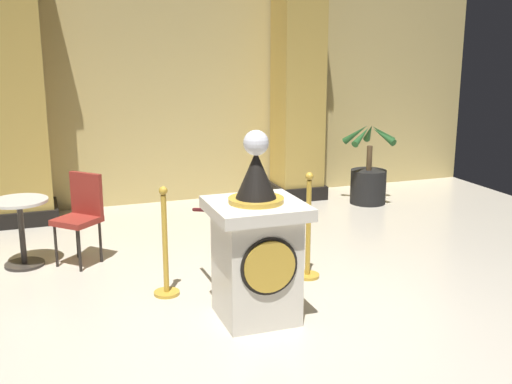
{
  "coord_description": "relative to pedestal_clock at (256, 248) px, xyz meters",
  "views": [
    {
      "loc": [
        -1.74,
        -4.65,
        2.32
      ],
      "look_at": [
        -0.08,
        0.04,
        1.11
      ],
      "focal_mm": 43.95,
      "sensor_mm": 36.0,
      "label": 1
    }
  ],
  "objects": [
    {
      "name": "back_wall",
      "position": [
        0.08,
        4.26,
        1.33
      ],
      "size": [
        10.09,
        0.16,
        3.92
      ],
      "primitive_type": "cube",
      "color": "tan",
      "rests_on": "ground_plane"
    },
    {
      "name": "velvet_rope",
      "position": [
        0.09,
        0.73,
        0.16
      ],
      "size": [
        0.76,
        0.74,
        0.22
      ],
      "color": "#591419"
    },
    {
      "name": "column_left",
      "position": [
        -1.85,
        3.82,
        1.24
      ],
      "size": [
        0.82,
        0.82,
        3.77
      ],
      "color": "black",
      "rests_on": "ground_plane"
    },
    {
      "name": "ground_plane",
      "position": [
        0.08,
        -0.03,
        -0.63
      ],
      "size": [
        10.09,
        10.09,
        0.0
      ],
      "primitive_type": "plane",
      "color": "beige"
    },
    {
      "name": "stanchion_far",
      "position": [
        -0.62,
        0.75,
        -0.27
      ],
      "size": [
        0.24,
        0.24,
        1.04
      ],
      "color": "gold",
      "rests_on": "ground_plane"
    },
    {
      "name": "cafe_chair_red",
      "position": [
        -1.27,
        1.91,
        -0.06
      ],
      "size": [
        0.57,
        0.57,
        0.96
      ],
      "color": "black",
      "rests_on": "ground_plane"
    },
    {
      "name": "cafe_table",
      "position": [
        -1.88,
        2.01,
        -0.17
      ],
      "size": [
        0.58,
        0.58,
        0.72
      ],
      "color": "#332D28",
      "rests_on": "ground_plane"
    },
    {
      "name": "stanchion_near",
      "position": [
        0.8,
        0.71,
        -0.25
      ],
      "size": [
        0.24,
        0.24,
        1.07
      ],
      "color": "gold",
      "rests_on": "ground_plane"
    },
    {
      "name": "column_right",
      "position": [
        2.01,
        3.82,
        1.24
      ],
      "size": [
        0.75,
        0.75,
        3.77
      ],
      "color": "black",
      "rests_on": "ground_plane"
    },
    {
      "name": "pedestal_clock",
      "position": [
        0.0,
        0.0,
        0.0
      ],
      "size": [
        0.77,
        0.77,
        1.62
      ],
      "color": "silver",
      "rests_on": "ground_plane"
    },
    {
      "name": "potted_palm_right",
      "position": [
        2.83,
        3.1,
        -0.27
      ],
      "size": [
        0.81,
        0.78,
        1.19
      ],
      "color": "black",
      "rests_on": "ground_plane"
    }
  ]
}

